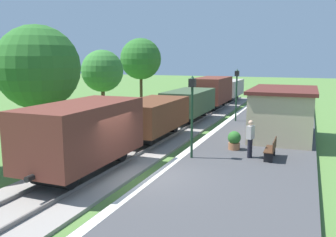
{
  "coord_description": "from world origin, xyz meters",
  "views": [
    {
      "loc": [
        5.67,
        -11.87,
        4.7
      ],
      "look_at": [
        -0.75,
        4.4,
        1.73
      ],
      "focal_mm": 38.2,
      "sensor_mm": 36.0,
      "label": 1
    }
  ],
  "objects_px": {
    "person_waiting": "(250,137)",
    "tree_trackside_mid": "(38,67)",
    "lamp_post_far": "(237,85)",
    "freight_train": "(188,103)",
    "bench_near_hut": "(272,149)",
    "station_hut": "(283,113)",
    "potted_planter": "(234,140)",
    "tree_field_left": "(141,59)",
    "lamp_post_near": "(192,102)",
    "tree_trackside_far": "(102,71)"
  },
  "relations": [
    {
      "from": "lamp_post_near",
      "to": "lamp_post_far",
      "type": "distance_m",
      "value": 10.3
    },
    {
      "from": "station_hut",
      "to": "potted_planter",
      "type": "bearing_deg",
      "value": -117.37
    },
    {
      "from": "bench_near_hut",
      "to": "lamp_post_near",
      "type": "distance_m",
      "value": 4.12
    },
    {
      "from": "potted_planter",
      "to": "lamp_post_far",
      "type": "height_order",
      "value": "lamp_post_far"
    },
    {
      "from": "bench_near_hut",
      "to": "tree_trackside_mid",
      "type": "relative_size",
      "value": 0.23
    },
    {
      "from": "tree_field_left",
      "to": "tree_trackside_mid",
      "type": "bearing_deg",
      "value": -85.68
    },
    {
      "from": "potted_planter",
      "to": "tree_field_left",
      "type": "xyz_separation_m",
      "value": [
        -11.83,
        14.04,
        3.88
      ]
    },
    {
      "from": "bench_near_hut",
      "to": "lamp_post_far",
      "type": "xyz_separation_m",
      "value": [
        -3.37,
        9.19,
        2.08
      ]
    },
    {
      "from": "freight_train",
      "to": "station_hut",
      "type": "bearing_deg",
      "value": -26.42
    },
    {
      "from": "freight_train",
      "to": "tree_field_left",
      "type": "bearing_deg",
      "value": 135.66
    },
    {
      "from": "bench_near_hut",
      "to": "potted_planter",
      "type": "height_order",
      "value": "potted_planter"
    },
    {
      "from": "person_waiting",
      "to": "station_hut",
      "type": "bearing_deg",
      "value": -84.02
    },
    {
      "from": "freight_train",
      "to": "tree_trackside_far",
      "type": "relative_size",
      "value": 6.15
    },
    {
      "from": "lamp_post_far",
      "to": "potted_planter",
      "type": "bearing_deg",
      "value": -79.56
    },
    {
      "from": "freight_train",
      "to": "potted_planter",
      "type": "distance_m",
      "value": 8.7
    },
    {
      "from": "potted_planter",
      "to": "lamp_post_near",
      "type": "height_order",
      "value": "lamp_post_near"
    },
    {
      "from": "lamp_post_near",
      "to": "bench_near_hut",
      "type": "bearing_deg",
      "value": 18.1
    },
    {
      "from": "station_hut",
      "to": "person_waiting",
      "type": "bearing_deg",
      "value": -101.73
    },
    {
      "from": "freight_train",
      "to": "potted_planter",
      "type": "xyz_separation_m",
      "value": [
        4.82,
        -7.19,
        -0.8
      ]
    },
    {
      "from": "bench_near_hut",
      "to": "tree_trackside_mid",
      "type": "height_order",
      "value": "tree_trackside_mid"
    },
    {
      "from": "lamp_post_near",
      "to": "tree_trackside_mid",
      "type": "height_order",
      "value": "tree_trackside_mid"
    },
    {
      "from": "lamp_post_far",
      "to": "tree_trackside_mid",
      "type": "distance_m",
      "value": 13.23
    },
    {
      "from": "freight_train",
      "to": "tree_field_left",
      "type": "xyz_separation_m",
      "value": [
        -7.01,
        6.85,
        3.08
      ]
    },
    {
      "from": "tree_field_left",
      "to": "potted_planter",
      "type": "bearing_deg",
      "value": -49.88
    },
    {
      "from": "person_waiting",
      "to": "lamp_post_near",
      "type": "relative_size",
      "value": 0.46
    },
    {
      "from": "freight_train",
      "to": "bench_near_hut",
      "type": "height_order",
      "value": "freight_train"
    },
    {
      "from": "person_waiting",
      "to": "lamp_post_far",
      "type": "relative_size",
      "value": 0.46
    },
    {
      "from": "freight_train",
      "to": "potted_planter",
      "type": "height_order",
      "value": "freight_train"
    },
    {
      "from": "station_hut",
      "to": "tree_trackside_far",
      "type": "bearing_deg",
      "value": 171.66
    },
    {
      "from": "station_hut",
      "to": "potted_planter",
      "type": "relative_size",
      "value": 6.33
    },
    {
      "from": "station_hut",
      "to": "bench_near_hut",
      "type": "bearing_deg",
      "value": -91.14
    },
    {
      "from": "bench_near_hut",
      "to": "tree_field_left",
      "type": "distance_m",
      "value": 20.77
    },
    {
      "from": "person_waiting",
      "to": "tree_trackside_mid",
      "type": "bearing_deg",
      "value": 18.39
    },
    {
      "from": "potted_planter",
      "to": "tree_trackside_far",
      "type": "relative_size",
      "value": 0.17
    },
    {
      "from": "lamp_post_far",
      "to": "bench_near_hut",
      "type": "bearing_deg",
      "value": -69.84
    },
    {
      "from": "freight_train",
      "to": "potted_planter",
      "type": "bearing_deg",
      "value": -56.15
    },
    {
      "from": "person_waiting",
      "to": "lamp_post_near",
      "type": "bearing_deg",
      "value": 40.01
    },
    {
      "from": "lamp_post_near",
      "to": "tree_trackside_mid",
      "type": "xyz_separation_m",
      "value": [
        -9.18,
        0.86,
        1.38
      ]
    },
    {
      "from": "lamp_post_far",
      "to": "tree_trackside_mid",
      "type": "height_order",
      "value": "tree_trackside_mid"
    },
    {
      "from": "bench_near_hut",
      "to": "person_waiting",
      "type": "distance_m",
      "value": 1.05
    },
    {
      "from": "potted_planter",
      "to": "lamp_post_near",
      "type": "xyz_separation_m",
      "value": [
        -1.5,
        -2.17,
        2.08
      ]
    },
    {
      "from": "station_hut",
      "to": "tree_trackside_mid",
      "type": "bearing_deg",
      "value": -157.93
    },
    {
      "from": "tree_trackside_mid",
      "to": "tree_field_left",
      "type": "bearing_deg",
      "value": 94.32
    },
    {
      "from": "person_waiting",
      "to": "bench_near_hut",
      "type": "bearing_deg",
      "value": -155.97
    },
    {
      "from": "lamp_post_near",
      "to": "tree_field_left",
      "type": "xyz_separation_m",
      "value": [
        -10.34,
        16.22,
        1.8
      ]
    },
    {
      "from": "freight_train",
      "to": "tree_trackside_mid",
      "type": "relative_size",
      "value": 5.01
    },
    {
      "from": "station_hut",
      "to": "potted_planter",
      "type": "height_order",
      "value": "station_hut"
    },
    {
      "from": "freight_train",
      "to": "station_hut",
      "type": "distance_m",
      "value": 7.59
    },
    {
      "from": "person_waiting",
      "to": "tree_trackside_mid",
      "type": "xyz_separation_m",
      "value": [
        -11.61,
        -0.14,
        3.0
      ]
    },
    {
      "from": "freight_train",
      "to": "person_waiting",
      "type": "relative_size",
      "value": 19.06
    }
  ]
}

